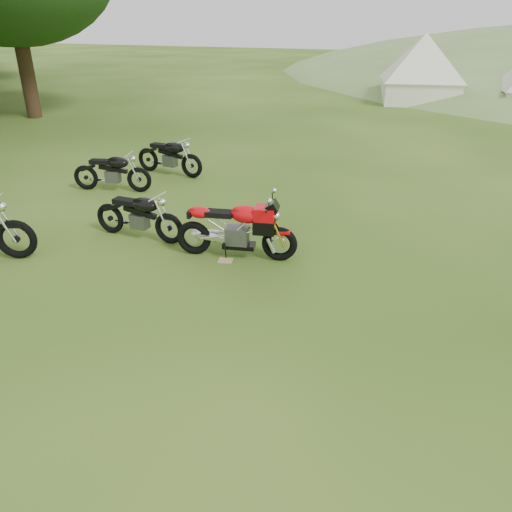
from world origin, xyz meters
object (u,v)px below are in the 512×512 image
at_px(vintage_moto_c, 138,214).
at_px(plywood_board, 225,260).
at_px(vintage_moto_b, 111,171).
at_px(tent_left, 422,70).
at_px(vintage_moto_d, 169,155).
at_px(sport_motorcycle, 236,225).

bearing_deg(vintage_moto_c, plywood_board, -7.77).
distance_m(plywood_board, vintage_moto_c, 1.94).
relative_size(vintage_moto_b, tent_left, 0.55).
bearing_deg(tent_left, vintage_moto_d, -119.94).
bearing_deg(vintage_moto_d, vintage_moto_b, -102.99).
xyz_separation_m(sport_motorcycle, vintage_moto_c, (-1.97, 0.08, -0.12)).
xyz_separation_m(vintage_moto_c, tent_left, (3.28, 18.56, 0.97)).
relative_size(plywood_board, tent_left, 0.07).
bearing_deg(plywood_board, vintage_moto_d, 130.01).
relative_size(vintage_moto_d, tent_left, 0.57).
bearing_deg(plywood_board, tent_left, 85.71).
relative_size(vintage_moto_c, vintage_moto_d, 0.94).
bearing_deg(sport_motorcycle, vintage_moto_d, 120.96).
distance_m(vintage_moto_c, tent_left, 18.87).
relative_size(sport_motorcycle, vintage_moto_c, 1.10).
xyz_separation_m(sport_motorcycle, vintage_moto_d, (-3.54, 3.87, -0.09)).
relative_size(sport_motorcycle, vintage_moto_b, 1.08).
bearing_deg(sport_motorcycle, plywood_board, -126.87).
height_order(vintage_moto_b, vintage_moto_c, vintage_moto_b).
distance_m(sport_motorcycle, tent_left, 18.70).
bearing_deg(vintage_moto_b, sport_motorcycle, -42.00).
relative_size(sport_motorcycle, tent_left, 0.59).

